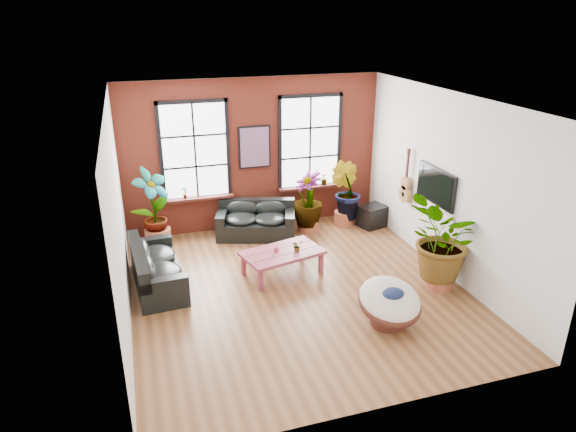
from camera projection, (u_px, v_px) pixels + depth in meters
name	position (u px, v px, depth m)	size (l,w,h in m)	color
room	(296.00, 199.00, 9.07)	(6.04, 6.54, 3.54)	brown
sofa_back	(256.00, 221.00, 11.76)	(1.93, 1.35, 0.81)	black
sofa_left	(155.00, 269.00, 9.60)	(0.97, 2.05, 0.79)	black
coffee_table	(282.00, 254.00, 10.00)	(1.70, 1.22, 0.59)	brown
papasan_chair	(390.00, 302.00, 8.41)	(1.14, 1.15, 0.79)	#52281D
poster	(255.00, 147.00, 11.68)	(0.74, 0.06, 0.98)	black
tv_wall_unit	(427.00, 187.00, 10.35)	(0.13, 1.86, 1.20)	black
media_box	(372.00, 216.00, 12.31)	(0.74, 0.66, 0.52)	black
pot_back_left	(158.00, 237.00, 11.28)	(0.62, 0.62, 0.41)	#A65136
pot_back_right	(344.00, 218.00, 12.44)	(0.57, 0.57, 0.34)	#A65136
pot_right_wall	(439.00, 279.00, 9.60)	(0.59, 0.59, 0.37)	#A65136
pot_mid	(308.00, 222.00, 12.13)	(0.57, 0.57, 0.37)	#A65136
floor_plant_back_left	(153.00, 205.00, 10.97)	(0.87, 0.59, 1.65)	#103F1A
floor_plant_back_right	(345.00, 191.00, 12.23)	(0.75, 0.61, 1.37)	#103F1A
floor_plant_right_wall	(444.00, 241.00, 9.31)	(1.44, 1.25, 1.60)	#103F1A
floor_plant_mid	(308.00, 199.00, 11.89)	(0.72, 0.72, 1.29)	#103F1A
table_plant	(297.00, 246.00, 9.94)	(0.21, 0.18, 0.23)	#103F1A
sill_plant_left	(185.00, 193.00, 11.53)	(0.14, 0.10, 0.27)	#103F1A
sill_plant_right	(324.00, 179.00, 12.45)	(0.15, 0.15, 0.27)	#103F1A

